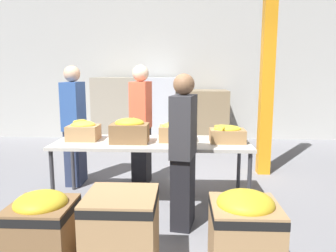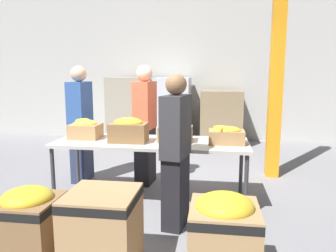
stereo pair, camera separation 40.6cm
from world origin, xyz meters
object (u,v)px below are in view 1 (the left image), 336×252
(banana_box_1, at_px, (130,130))
(volunteer_1, at_px, (183,153))
(donation_bin_1, at_px, (122,232))
(pallet_stack_1, at_px, (207,118))
(donation_bin_0, at_px, (43,231))
(pallet_stack_0, at_px, (157,111))
(banana_box_3, at_px, (227,134))
(pallet_stack_2, at_px, (118,111))
(banana_box_0, at_px, (83,131))
(banana_box_2, at_px, (176,132))
(volunteer_0, at_px, (74,126))
(support_pillar, at_px, (268,52))
(sorting_table, at_px, (152,145))
(donation_bin_2, at_px, (244,233))
(volunteer_2, at_px, (141,126))

(banana_box_1, distance_m, volunteer_1, 0.91)
(donation_bin_1, distance_m, pallet_stack_1, 5.29)
(donation_bin_0, height_order, pallet_stack_0, pallet_stack_0)
(banana_box_3, xyz_separation_m, pallet_stack_2, (-2.08, 3.53, -0.14))
(banana_box_0, relative_size, banana_box_2, 0.92)
(banana_box_3, relative_size, pallet_stack_1, 0.34)
(pallet_stack_2, bearing_deg, banana_box_0, -86.15)
(banana_box_2, bearing_deg, donation_bin_0, -123.15)
(banana_box_1, height_order, volunteer_0, volunteer_0)
(support_pillar, xyz_separation_m, pallet_stack_2, (-2.88, 2.21, -1.23))
(pallet_stack_0, bearing_deg, pallet_stack_2, -174.51)
(volunteer_0, relative_size, pallet_stack_2, 1.13)
(sorting_table, height_order, volunteer_1, volunteer_1)
(banana_box_0, bearing_deg, banana_box_3, -2.17)
(volunteer_1, relative_size, pallet_stack_0, 1.07)
(support_pillar, distance_m, pallet_stack_1, 2.77)
(sorting_table, xyz_separation_m, pallet_stack_1, (0.95, 3.57, -0.12))
(banana_box_0, bearing_deg, donation_bin_2, -42.58)
(volunteer_2, height_order, support_pillar, support_pillar)
(banana_box_3, relative_size, support_pillar, 0.11)
(pallet_stack_1, bearing_deg, donation_bin_0, -108.36)
(banana_box_3, xyz_separation_m, volunteer_0, (-2.17, 0.67, -0.03))
(banana_box_3, distance_m, pallet_stack_2, 4.11)
(sorting_table, relative_size, donation_bin_2, 3.33)
(banana_box_1, xyz_separation_m, donation_bin_0, (-0.49, -1.51, -0.58))
(volunteer_1, relative_size, pallet_stack_2, 1.06)
(donation_bin_2, bearing_deg, volunteer_0, 133.25)
(volunteer_2, bearing_deg, volunteer_1, 30.48)
(sorting_table, relative_size, volunteer_0, 1.39)
(banana_box_0, xyz_separation_m, donation_bin_2, (1.80, -1.65, -0.53))
(volunteer_1, distance_m, volunteer_2, 1.49)
(volunteer_0, bearing_deg, banana_box_2, 67.69)
(banana_box_2, xyz_separation_m, donation_bin_0, (-1.07, -1.64, -0.55))
(donation_bin_1, distance_m, pallet_stack_2, 5.23)
(banana_box_2, bearing_deg, banana_box_1, -167.76)
(sorting_table, xyz_separation_m, pallet_stack_0, (-0.23, 3.60, 0.02))
(donation_bin_1, bearing_deg, donation_bin_2, 0.00)
(sorting_table, distance_m, donation_bin_2, 1.87)
(volunteer_2, height_order, donation_bin_1, volunteer_2)
(banana_box_2, height_order, donation_bin_1, banana_box_2)
(banana_box_1, bearing_deg, volunteer_1, -41.36)
(volunteer_0, distance_m, volunteer_1, 2.10)
(volunteer_1, xyz_separation_m, support_pillar, (1.34, 1.98, 1.17))
(banana_box_3, bearing_deg, volunteer_0, 162.81)
(sorting_table, bearing_deg, banana_box_0, 176.94)
(pallet_stack_0, bearing_deg, sorting_table, -86.35)
(volunteer_2, bearing_deg, banana_box_1, 2.21)
(volunteer_1, bearing_deg, pallet_stack_2, 30.99)
(banana_box_2, distance_m, volunteer_0, 1.65)
(sorting_table, distance_m, banana_box_3, 0.96)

